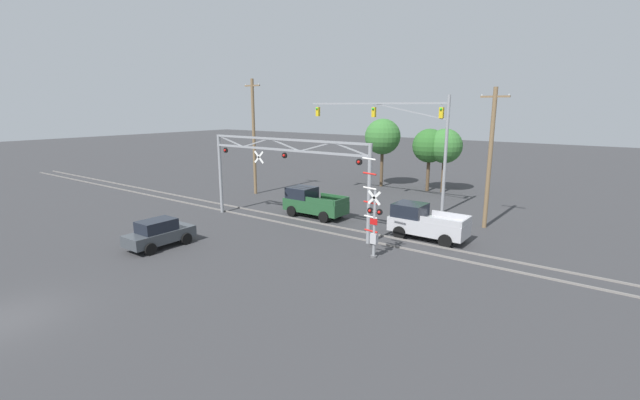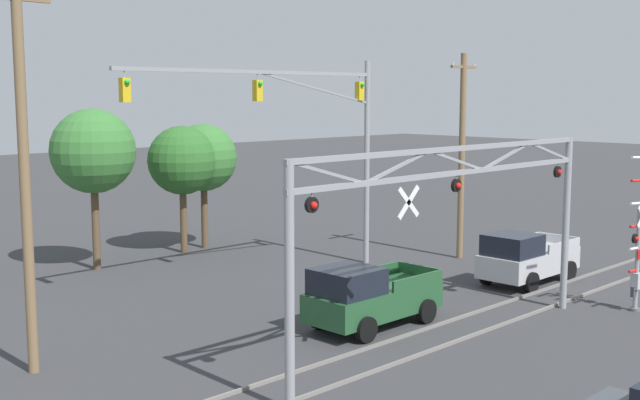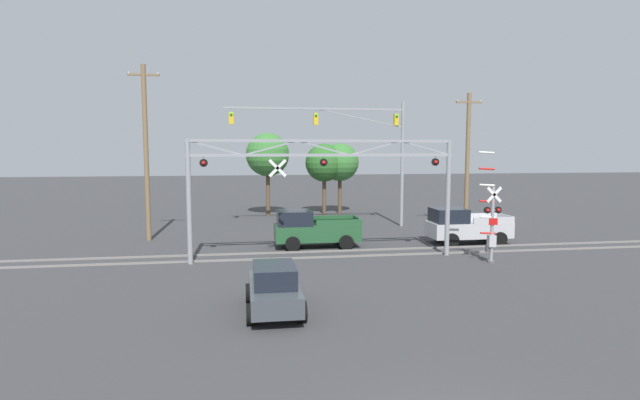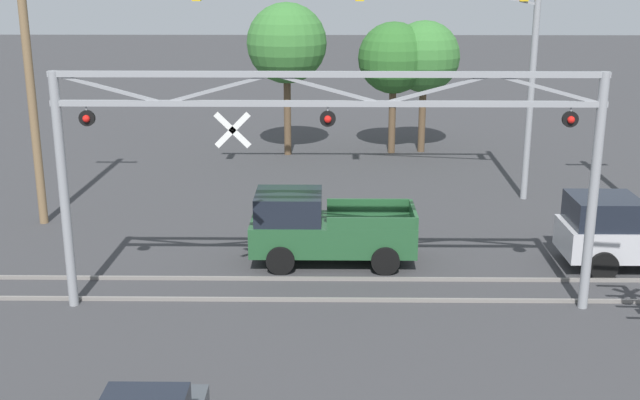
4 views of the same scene
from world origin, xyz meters
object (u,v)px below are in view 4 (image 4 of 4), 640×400
utility_pole_left (28,63)px  background_tree_far_left_verge (287,44)px  crossing_gantry (327,144)px  background_tree_far_right_verge (424,57)px  background_tree_beyond_span (394,58)px  traffic_signal_span (453,31)px  pickup_truck_lead (323,228)px  pickup_truck_following (636,233)px

utility_pole_left → background_tree_far_left_verge: 12.85m
crossing_gantry → background_tree_far_right_verge: bearing=76.3°
background_tree_beyond_span → background_tree_far_left_verge: 4.83m
traffic_signal_span → background_tree_far_left_verge: (-6.22, 7.16, -1.10)m
crossing_gantry → pickup_truck_lead: bearing=92.0°
pickup_truck_following → utility_pole_left: 19.17m
pickup_truck_following → background_tree_beyond_span: background_tree_beyond_span is taller
pickup_truck_lead → background_tree_far_left_verge: (-1.74, 13.88, 3.98)m
pickup_truck_following → background_tree_beyond_span: size_ratio=0.78×
traffic_signal_span → background_tree_beyond_span: 7.93m
crossing_gantry → background_tree_far_left_verge: background_tree_far_left_verge is taller
traffic_signal_span → background_tree_far_left_verge: 9.55m
crossing_gantry → pickup_truck_lead: size_ratio=2.78×
utility_pole_left → background_tree_far_left_verge: utility_pole_left is taller
background_tree_beyond_span → pickup_truck_following: bearing=-68.3°
pickup_truck_following → background_tree_beyond_span: bearing=111.7°
background_tree_far_left_verge → pickup_truck_lead: bearing=-82.8°
background_tree_far_left_verge → utility_pole_left: bearing=-126.7°
crossing_gantry → traffic_signal_span: 10.99m
background_tree_far_left_verge → traffic_signal_span: bearing=-49.1°
pickup_truck_lead → background_tree_far_left_verge: size_ratio=0.69×
pickup_truck_lead → utility_pole_left: bearing=159.2°
crossing_gantry → background_tree_beyond_span: (2.92, 17.49, 0.13)m
pickup_truck_lead → pickup_truck_following: bearing=-2.1°
background_tree_far_right_verge → background_tree_beyond_span: bearing=-169.8°
crossing_gantry → pickup_truck_following: 9.73m
background_tree_far_right_verge → crossing_gantry: bearing=-103.7°
background_tree_beyond_span → utility_pole_left: bearing=-139.2°
crossing_gantry → utility_pole_left: size_ratio=1.26×
utility_pole_left → background_tree_far_left_verge: (7.67, 10.31, -0.34)m
traffic_signal_span → pickup_truck_lead: size_ratio=2.64×
traffic_signal_span → pickup_truck_lead: 9.53m
pickup_truck_lead → background_tree_far_right_verge: (4.42, 14.55, 3.33)m
pickup_truck_lead → pickup_truck_following: 8.86m
background_tree_beyond_span → pickup_truck_lead: bearing=-101.9°
pickup_truck_lead → utility_pole_left: utility_pole_left is taller
pickup_truck_lead → pickup_truck_following: size_ratio=1.02×
pickup_truck_lead → background_tree_far_left_verge: bearing=97.2°
crossing_gantry → background_tree_beyond_span: bearing=80.5°
traffic_signal_span → utility_pole_left: utility_pole_left is taller
background_tree_beyond_span → background_tree_far_right_verge: 1.42m
traffic_signal_span → background_tree_far_right_verge: size_ratio=2.08×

